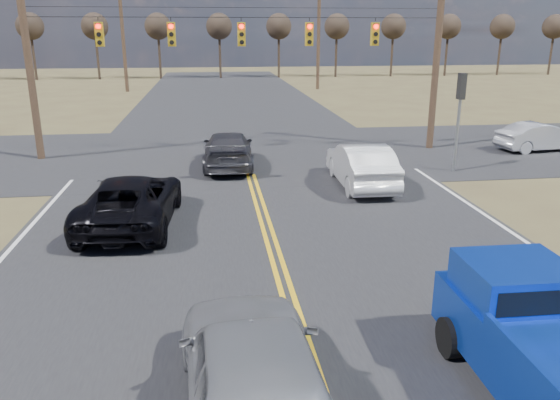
{
  "coord_description": "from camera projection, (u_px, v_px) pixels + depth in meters",
  "views": [
    {
      "loc": [
        -1.53,
        -6.84,
        5.47
      ],
      "look_at": [
        0.11,
        5.78,
        1.5
      ],
      "focal_mm": 35.0,
      "sensor_mm": 36.0,
      "label": 1
    }
  ],
  "objects": [
    {
      "name": "road_main",
      "position": [
        260.0,
        206.0,
        17.76
      ],
      "size": [
        14.0,
        120.0,
        0.02
      ],
      "primitive_type": "cube",
      "color": "#28282B",
      "rests_on": "ground"
    },
    {
      "name": "road_cross",
      "position": [
        244.0,
        153.0,
        25.33
      ],
      "size": [
        120.0,
        12.0,
        0.02
      ],
      "primitive_type": "cube",
      "color": "#28282B",
      "rests_on": "ground"
    },
    {
      "name": "signal_gantry",
      "position": [
        253.0,
        40.0,
        23.69
      ],
      "size": [
        19.6,
        4.83,
        10.0
      ],
      "color": "#473323",
      "rests_on": "ground"
    },
    {
      "name": "utility_poles",
      "position": [
        243.0,
        36.0,
        22.83
      ],
      "size": [
        19.6,
        58.32,
        10.0
      ],
      "color": "#473323",
      "rests_on": "ground"
    },
    {
      "name": "treeline",
      "position": [
        232.0,
        26.0,
        32.12
      ],
      "size": [
        87.0,
        117.8,
        7.4
      ],
      "color": "#33261C",
      "rests_on": "ground"
    },
    {
      "name": "pickup_truck",
      "position": [
        550.0,
        354.0,
        8.04
      ],
      "size": [
        2.06,
        5.01,
        1.87
      ],
      "rotation": [
        0.0,
        0.0,
        -0.02
      ],
      "color": "black",
      "rests_on": "ground"
    },
    {
      "name": "silver_suv",
      "position": [
        255.0,
        376.0,
        7.57
      ],
      "size": [
        2.26,
        5.2,
        1.75
      ],
      "primitive_type": "imported",
      "rotation": [
        0.0,
        0.0,
        3.18
      ],
      "color": "#96979D",
      "rests_on": "ground"
    },
    {
      "name": "black_suv",
      "position": [
        131.0,
        200.0,
        15.85
      ],
      "size": [
        2.8,
        5.48,
        1.48
      ],
      "primitive_type": "imported",
      "rotation": [
        0.0,
        0.0,
        3.08
      ],
      "color": "black",
      "rests_on": "ground"
    },
    {
      "name": "white_car_queue",
      "position": [
        361.0,
        165.0,
        19.84
      ],
      "size": [
        1.77,
        4.83,
        1.58
      ],
      "primitive_type": "imported",
      "rotation": [
        0.0,
        0.0,
        3.12
      ],
      "color": "silver",
      "rests_on": "ground"
    },
    {
      "name": "dgrey_car_queue",
      "position": [
        228.0,
        150.0,
        22.65
      ],
      "size": [
        2.24,
        5.08,
        1.45
      ],
      "primitive_type": "imported",
      "rotation": [
        0.0,
        0.0,
        3.1
      ],
      "color": "#38373C",
      "rests_on": "ground"
    },
    {
      "name": "cross_car_east_near",
      "position": [
        540.0,
        137.0,
        25.69
      ],
      "size": [
        1.92,
        4.2,
        1.34
      ],
      "primitive_type": "imported",
      "rotation": [
        0.0,
        0.0,
        1.7
      ],
      "color": "#AEB0B7",
      "rests_on": "ground"
    }
  ]
}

